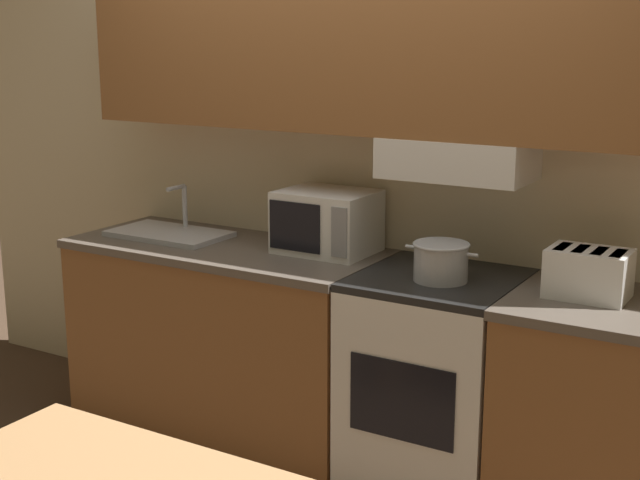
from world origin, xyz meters
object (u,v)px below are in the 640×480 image
Objects in this scene: stove_range at (435,386)px; microwave at (327,222)px; toaster at (589,273)px; cooking_pot at (441,261)px; sink_basin at (169,233)px.

stove_range is 2.29× the size of microwave.
microwave is 1.16m from toaster.
cooking_pot is 0.64m from microwave.
cooking_pot is 0.55m from toaster.
microwave is at bearing 174.87° from toaster.
toaster is at bearing 0.56° from sink_basin.
microwave reaches higher than toaster.
stove_range is 1.45m from sink_basin.
cooking_pot is 0.74× the size of microwave.
sink_basin is at bearing 177.86° from cooking_pot.
toaster is at bearing 7.47° from cooking_pot.
microwave is (-0.61, 0.17, 0.05)m from cooking_pot.
microwave is 0.73× the size of sink_basin.
cooking_pot is at bearing -172.53° from toaster.
toaster is (0.57, 0.02, 0.55)m from stove_range.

